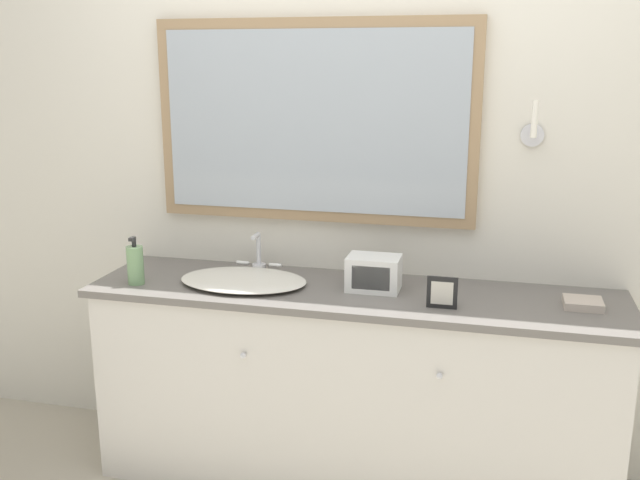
{
  "coord_description": "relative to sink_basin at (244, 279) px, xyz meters",
  "views": [
    {
      "loc": [
        0.53,
        -2.38,
        1.74
      ],
      "look_at": [
        -0.14,
        0.29,
        1.04
      ],
      "focal_mm": 40.0,
      "sensor_mm": 36.0,
      "label": 1
    }
  ],
  "objects": [
    {
      "name": "picture_frame",
      "position": [
        0.82,
        -0.11,
        0.04
      ],
      "size": [
        0.11,
        0.01,
        0.12
      ],
      "color": "black",
      "rests_on": "vanity_counter"
    },
    {
      "name": "appliance_box",
      "position": [
        0.53,
        0.05,
        0.05
      ],
      "size": [
        0.21,
        0.15,
        0.14
      ],
      "color": "white",
      "rests_on": "vanity_counter"
    },
    {
      "name": "soap_bottle",
      "position": [
        -0.43,
        -0.11,
        0.06
      ],
      "size": [
        0.07,
        0.07,
        0.2
      ],
      "color": "#709966",
      "rests_on": "vanity_counter"
    },
    {
      "name": "sink_basin",
      "position": [
        0.0,
        0.0,
        0.0
      ],
      "size": [
        0.53,
        0.41,
        0.17
      ],
      "color": "silver",
      "rests_on": "vanity_counter"
    },
    {
      "name": "hand_towel_near_sink",
      "position": [
        1.33,
        0.03,
        -0.0
      ],
      "size": [
        0.14,
        0.13,
        0.03
      ],
      "color": "#B7A899",
      "rests_on": "vanity_counter"
    },
    {
      "name": "wall_back",
      "position": [
        0.45,
        0.32,
        0.42
      ],
      "size": [
        8.0,
        0.18,
        2.55
      ],
      "color": "silver",
      "rests_on": "ground_plane"
    },
    {
      "name": "vanity_counter",
      "position": [
        0.46,
        0.02,
        -0.44
      ],
      "size": [
        2.14,
        0.55,
        0.84
      ],
      "color": "beige",
      "rests_on": "ground_plane"
    }
  ]
}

